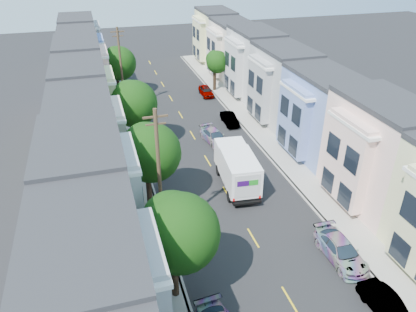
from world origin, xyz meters
TOP-DOWN VIEW (x-y plane):
  - ground at (0.00, 0.00)m, footprint 160.00×160.00m
  - road_slab at (0.00, 15.00)m, footprint 12.00×70.00m
  - curb_left at (-6.05, 15.00)m, footprint 0.30×70.00m
  - curb_right at (6.05, 15.00)m, footprint 0.30×70.00m
  - sidewalk_left at (-7.35, 15.00)m, footprint 2.60×70.00m
  - sidewalk_right at (7.35, 15.00)m, footprint 2.60×70.00m
  - centerline at (0.00, 15.00)m, footprint 0.12×70.00m
  - townhouse_row_left at (-11.15, 15.00)m, footprint 5.00×70.00m
  - townhouse_row_right at (11.15, 15.00)m, footprint 5.00×70.00m
  - tree_b at (-6.30, -3.66)m, footprint 4.70×4.70m
  - tree_c at (-6.30, 6.23)m, footprint 4.70×4.70m
  - tree_d at (-6.30, 16.82)m, footprint 4.70×4.70m
  - tree_e at (-6.30, 32.74)m, footprint 4.52×4.52m
  - tree_far_r at (6.89, 31.24)m, footprint 3.10×3.10m
  - utility_pole_near at (-6.30, 2.00)m, footprint 1.60×0.26m
  - utility_pole_far at (-6.30, 28.00)m, footprint 1.60×0.26m
  - fedex_truck at (1.21, 7.09)m, footprint 2.64×6.86m
  - lead_sedan at (1.83, 15.74)m, footprint 2.54×4.62m
  - parked_left_c at (-4.90, 2.45)m, footprint 1.84×4.00m
  - parked_left_d at (-4.90, 13.49)m, footprint 2.29×4.70m
  - parked_right_a at (4.90, -8.51)m, footprint 1.59×3.99m
  - parked_right_b at (4.90, -3.65)m, footprint 1.98×4.70m
  - parked_right_c at (4.90, 19.71)m, footprint 1.39×3.75m
  - parked_right_d at (4.90, 29.63)m, footprint 1.58×3.98m

SIDE VIEW (x-z plane):
  - ground at x=0.00m, z-range 0.00..0.00m
  - centerline at x=0.00m, z-range -0.01..0.01m
  - townhouse_row_left at x=-11.15m, z-range -4.25..4.25m
  - townhouse_row_right at x=11.15m, z-range -4.25..4.25m
  - road_slab at x=0.00m, z-range 0.00..0.02m
  - curb_left at x=-6.05m, z-range 0.00..0.15m
  - curb_right at x=6.05m, z-range 0.00..0.15m
  - sidewalk_left at x=-7.35m, z-range 0.00..0.15m
  - sidewalk_right at x=7.35m, z-range 0.00..0.15m
  - parked_right_c at x=4.90m, z-range 0.00..1.24m
  - parked_left_c at x=-4.90m, z-range 0.00..1.26m
  - parked_right_d at x=4.90m, z-range 0.00..1.28m
  - parked_left_d at x=-4.90m, z-range 0.00..1.29m
  - parked_right_a at x=4.90m, z-range 0.00..1.31m
  - lead_sedan at x=1.83m, z-range 0.00..1.31m
  - parked_right_b at x=4.90m, z-range 0.00..1.41m
  - fedex_truck at x=1.21m, z-range 0.19..3.48m
  - tree_far_r at x=6.89m, z-range 1.22..6.86m
  - tree_e at x=-6.30m, z-range 1.12..7.92m
  - tree_b at x=-6.30m, z-range 1.22..8.40m
  - tree_c at x=-6.30m, z-range 1.23..8.43m
  - tree_d at x=-6.30m, z-range 1.23..8.43m
  - utility_pole_near at x=-6.30m, z-range 0.15..10.15m
  - utility_pole_far at x=-6.30m, z-range 0.15..10.15m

